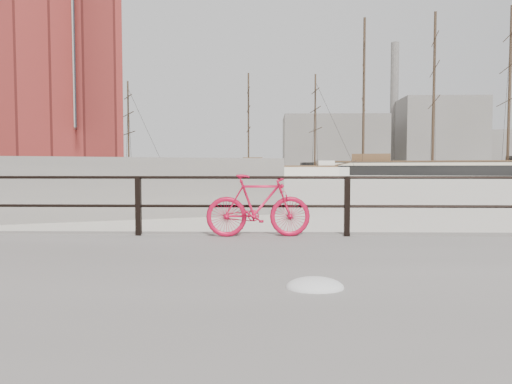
% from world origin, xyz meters
% --- Properties ---
extents(ground, '(400.00, 400.00, 0.00)m').
position_xyz_m(ground, '(0.00, 0.00, 0.00)').
color(ground, white).
rests_on(ground, ground).
extents(promenade, '(36.00, 8.00, 0.35)m').
position_xyz_m(promenade, '(0.00, -4.00, 0.17)').
color(promenade, gray).
rests_on(promenade, ground).
extents(far_quay, '(78.44, 148.07, 1.80)m').
position_xyz_m(far_quay, '(-40.00, 72.00, 0.90)').
color(far_quay, gray).
rests_on(far_quay, ground).
extents(guardrail, '(28.00, 0.10, 1.00)m').
position_xyz_m(guardrail, '(0.00, -0.15, 0.85)').
color(guardrail, black).
rests_on(guardrail, promenade).
extents(bicycle, '(1.73, 0.39, 1.03)m').
position_xyz_m(bicycle, '(-1.48, -0.25, 0.87)').
color(bicycle, red).
rests_on(bicycle, promenade).
extents(snow_mounds, '(23.44, 2.61, 0.30)m').
position_xyz_m(snow_mounds, '(0.31, -2.29, 0.49)').
color(snow_mounds, white).
rests_on(snow_mounds, promenade).
extents(barque_black, '(65.12, 34.35, 34.99)m').
position_xyz_m(barque_black, '(33.12, 88.17, 0.00)').
color(barque_black, black).
rests_on(barque_black, ground).
extents(schooner_mid, '(28.76, 14.34, 20.08)m').
position_xyz_m(schooner_mid, '(1.46, 78.57, 0.00)').
color(schooner_mid, silver).
rests_on(schooner_mid, ground).
extents(schooner_left, '(25.63, 20.47, 17.86)m').
position_xyz_m(schooner_left, '(-30.92, 71.38, 0.00)').
color(schooner_left, silver).
rests_on(schooner_left, ground).
extents(workboat_far, '(10.34, 4.92, 7.00)m').
position_xyz_m(workboat_far, '(-28.00, 46.59, 0.00)').
color(workboat_far, black).
rests_on(workboat_far, ground).
extents(apartment_mustard, '(26.02, 22.15, 22.20)m').
position_xyz_m(apartment_mustard, '(-29.49, 40.65, 12.90)').
color(apartment_mustard, gold).
rests_on(apartment_mustard, far_quay).
extents(apartment_cream, '(24.16, 21.40, 21.20)m').
position_xyz_m(apartment_cream, '(-38.11, 61.98, 12.40)').
color(apartment_cream, beige).
rests_on(apartment_cream, far_quay).
extents(apartment_grey, '(26.02, 22.15, 23.20)m').
position_xyz_m(apartment_grey, '(-46.35, 82.38, 13.40)').
color(apartment_grey, '#ABABA6').
rests_on(apartment_grey, far_quay).
extents(apartment_brick, '(27.87, 22.90, 21.20)m').
position_xyz_m(apartment_brick, '(-54.97, 103.70, 12.40)').
color(apartment_brick, brown).
rests_on(apartment_brick, far_quay).
extents(industrial_west, '(32.00, 18.00, 18.00)m').
position_xyz_m(industrial_west, '(20.00, 140.00, 9.00)').
color(industrial_west, gray).
rests_on(industrial_west, ground).
extents(industrial_mid, '(26.00, 20.00, 24.00)m').
position_xyz_m(industrial_mid, '(55.00, 145.00, 12.00)').
color(industrial_mid, gray).
rests_on(industrial_mid, ground).
extents(industrial_east, '(20.00, 16.00, 14.00)m').
position_xyz_m(industrial_east, '(78.00, 150.00, 7.00)').
color(industrial_east, gray).
rests_on(industrial_east, ground).
extents(smokestack, '(2.80, 2.80, 44.00)m').
position_xyz_m(smokestack, '(42.00, 150.00, 22.00)').
color(smokestack, gray).
rests_on(smokestack, ground).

